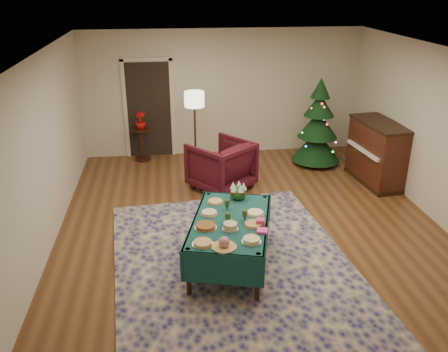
{
  "coord_description": "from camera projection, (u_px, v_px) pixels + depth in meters",
  "views": [
    {
      "loc": [
        -1.26,
        -6.57,
        3.66
      ],
      "look_at": [
        -0.41,
        0.06,
        0.85
      ],
      "focal_mm": 38.0,
      "sensor_mm": 36.0,
      "label": 1
    }
  ],
  "objects": [
    {
      "name": "buffet_table",
      "position": [
        230.0,
        229.0,
        6.36
      ],
      "size": [
        1.42,
        1.93,
        0.67
      ],
      "color": "black",
      "rests_on": "ground"
    },
    {
      "name": "room_shell",
      "position": [
        252.0,
        145.0,
        7.05
      ],
      "size": [
        7.0,
        7.0,
        7.0
      ],
      "color": "#593319",
      "rests_on": "ground"
    },
    {
      "name": "centerpiece",
      "position": [
        238.0,
        191.0,
        6.88
      ],
      "size": [
        0.24,
        0.24,
        0.28
      ],
      "color": "#1E4C1E",
      "rests_on": "buffet_table"
    },
    {
      "name": "side_table",
      "position": [
        142.0,
        145.0,
        10.16
      ],
      "size": [
        0.39,
        0.39,
        0.7
      ],
      "color": "black",
      "rests_on": "ground"
    },
    {
      "name": "platter_2",
      "position": [
        251.0,
        240.0,
        5.78
      ],
      "size": [
        0.24,
        0.24,
        0.06
      ],
      "color": "silver",
      "rests_on": "buffet_table"
    },
    {
      "name": "potted_plant",
      "position": [
        141.0,
        124.0,
        9.98
      ],
      "size": [
        0.21,
        0.37,
        0.21
      ],
      "primitive_type": "imported",
      "color": "red",
      "rests_on": "side_table"
    },
    {
      "name": "platter_4",
      "position": [
        230.0,
        226.0,
        6.06
      ],
      "size": [
        0.21,
        0.21,
        0.09
      ],
      "color": "silver",
      "rests_on": "buffet_table"
    },
    {
      "name": "goblet_0",
      "position": [
        227.0,
        205.0,
        6.55
      ],
      "size": [
        0.07,
        0.07,
        0.16
      ],
      "color": "#2D471E",
      "rests_on": "buffet_table"
    },
    {
      "name": "napkin_stack",
      "position": [
        262.0,
        231.0,
        6.01
      ],
      "size": [
        0.16,
        0.16,
        0.04
      ],
      "primitive_type": "cube",
      "rotation": [
        0.0,
        0.0,
        -0.26
      ],
      "color": "#EA41AB",
      "rests_on": "buffet_table"
    },
    {
      "name": "goblet_1",
      "position": [
        245.0,
        215.0,
        6.26
      ],
      "size": [
        0.07,
        0.07,
        0.16
      ],
      "color": "#2D471E",
      "rests_on": "buffet_table"
    },
    {
      "name": "platter_5",
      "position": [
        253.0,
        224.0,
        6.17
      ],
      "size": [
        0.27,
        0.27,
        0.04
      ],
      "color": "silver",
      "rests_on": "buffet_table"
    },
    {
      "name": "armchair",
      "position": [
        221.0,
        163.0,
        8.72
      ],
      "size": [
        1.34,
        1.33,
        1.01
      ],
      "primitive_type": "imported",
      "rotation": [
        0.0,
        0.0,
        3.83
      ],
      "color": "#430E18",
      "rests_on": "ground"
    },
    {
      "name": "rug",
      "position": [
        233.0,
        264.0,
        6.53
      ],
      "size": [
        3.58,
        4.48,
        0.02
      ],
      "primitive_type": "cube",
      "rotation": [
        0.0,
        0.0,
        0.09
      ],
      "color": "#171550",
      "rests_on": "ground"
    },
    {
      "name": "goblet_2",
      "position": [
        228.0,
        218.0,
        6.2
      ],
      "size": [
        0.07,
        0.07,
        0.16
      ],
      "color": "#2D471E",
      "rests_on": "buffet_table"
    },
    {
      "name": "platter_0",
      "position": [
        203.0,
        243.0,
        5.73
      ],
      "size": [
        0.27,
        0.27,
        0.04
      ],
      "color": "silver",
      "rests_on": "buffet_table"
    },
    {
      "name": "gift_box",
      "position": [
        260.0,
        222.0,
        6.17
      ],
      "size": [
        0.13,
        0.13,
        0.09
      ],
      "primitive_type": "cube",
      "rotation": [
        0.0,
        0.0,
        -0.26
      ],
      "color": "#E13E67",
      "rests_on": "buffet_table"
    },
    {
      "name": "floor_lamp",
      "position": [
        194.0,
        104.0,
        9.26
      ],
      "size": [
        0.39,
        0.39,
        1.62
      ],
      "color": "#A57F3F",
      "rests_on": "ground"
    },
    {
      "name": "platter_7",
      "position": [
        255.0,
        213.0,
        6.46
      ],
      "size": [
        0.26,
        0.26,
        0.04
      ],
      "color": "silver",
      "rests_on": "buffet_table"
    },
    {
      "name": "piano",
      "position": [
        377.0,
        153.0,
        8.97
      ],
      "size": [
        0.78,
        1.43,
        1.19
      ],
      "color": "black",
      "rests_on": "ground"
    },
    {
      "name": "platter_3",
      "position": [
        206.0,
        226.0,
        6.11
      ],
      "size": [
        0.3,
        0.3,
        0.05
      ],
      "color": "silver",
      "rests_on": "buffet_table"
    },
    {
      "name": "platter_8",
      "position": [
        215.0,
        202.0,
        6.79
      ],
      "size": [
        0.24,
        0.24,
        0.04
      ],
      "color": "silver",
      "rests_on": "buffet_table"
    },
    {
      "name": "platter_6",
      "position": [
        209.0,
        213.0,
        6.45
      ],
      "size": [
        0.24,
        0.24,
        0.05
      ],
      "color": "silver",
      "rests_on": "buffet_table"
    },
    {
      "name": "christmas_tree",
      "position": [
        318.0,
        126.0,
        9.78
      ],
      "size": [
        1.31,
        1.31,
        1.82
      ],
      "color": "black",
      "rests_on": "ground"
    },
    {
      "name": "platter_1",
      "position": [
        224.0,
        244.0,
        5.65
      ],
      "size": [
        0.31,
        0.31,
        0.15
      ],
      "color": "silver",
      "rests_on": "buffet_table"
    },
    {
      "name": "doorway",
      "position": [
        149.0,
        107.0,
        10.14
      ],
      "size": [
        1.08,
        0.04,
        2.16
      ],
      "color": "black",
      "rests_on": "ground"
    }
  ]
}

